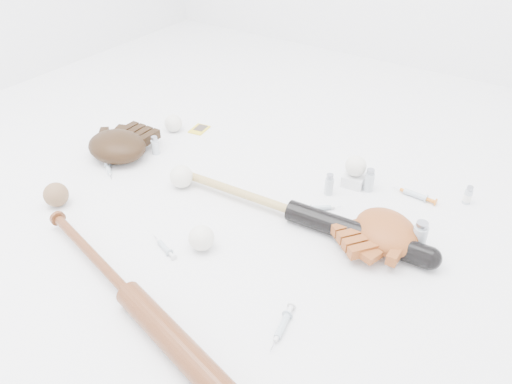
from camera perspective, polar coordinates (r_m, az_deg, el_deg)
The scene contains 21 objects.
bat_dark at distance 1.52m, azimuth 4.16°, elevation -2.15°, with size 0.88×0.06×0.06m, color black, non-canonical shape.
bat_wood at distance 1.30m, azimuth -14.21°, elevation -11.31°, with size 0.89×0.06×0.06m, color brown, non-canonical shape.
glove_dark at distance 1.88m, azimuth -15.59°, elevation 5.11°, with size 0.27×0.27×0.10m, color black, non-canonical shape.
glove_tan at distance 1.47m, azimuth 14.63°, elevation -4.35°, with size 0.24×0.24×0.09m, color brown, non-canonical shape.
trading_card at distance 2.03m, azimuth -6.50°, elevation 7.13°, with size 0.06×0.08×0.00m, color yellow.
pedestal at distance 1.71m, azimuth 11.13°, elevation 1.39°, with size 0.07×0.07×0.04m, color white.
baseball_on_pedestal at distance 1.68m, azimuth 11.34°, elevation 2.93°, with size 0.07×0.07×0.07m, color white.
baseball_left at distance 1.68m, azimuth -8.52°, elevation 1.77°, with size 0.08×0.08×0.08m, color white.
baseball_upper at distance 2.02m, azimuth -9.44°, elevation 7.77°, with size 0.07×0.07×0.07m, color white.
baseball_mid at distance 1.42m, azimuth -6.26°, elevation -5.25°, with size 0.07×0.07×0.07m, color white.
baseball_aged at distance 1.70m, azimuth -21.89°, elevation -0.28°, with size 0.08×0.08×0.08m, color brown.
syringe_0 at distance 1.83m, azimuth -16.48°, elevation 2.50°, with size 0.14×0.02×0.02m, color #ADBCC6, non-canonical shape.
syringe_1 at distance 1.45m, azimuth -10.42°, elevation -6.22°, with size 0.13×0.02×0.02m, color #ADBCC6, non-canonical shape.
syringe_2 at distance 1.58m, azimuth 7.44°, elevation -1.80°, with size 0.14×0.02×0.02m, color #ADBCC6, non-canonical shape.
syringe_3 at distance 1.23m, azimuth 3.03°, elevation -15.03°, with size 0.16×0.03×0.02m, color #ADBCC6, non-canonical shape.
syringe_4 at distance 1.70m, azimuth 17.72°, elevation -0.29°, with size 0.17×0.03×0.02m, color #ADBCC6, non-canonical shape.
vial_0 at distance 1.64m, azimuth 8.37°, elevation 0.89°, with size 0.03×0.03×0.07m, color silver.
vial_1 at distance 1.72m, azimuth 23.08°, elevation -0.30°, with size 0.03×0.03×0.06m, color silver.
vial_2 at distance 1.68m, azimuth 12.83°, elevation 1.36°, with size 0.03×0.03×0.08m, color silver.
vial_3 at distance 1.47m, azimuth 18.18°, elevation -4.84°, with size 0.04×0.04×0.10m, color silver.
vial_4 at distance 1.88m, azimuth -11.46°, elevation 5.26°, with size 0.03×0.03×0.07m, color silver.
Camera 1 is at (0.69, -1.00, 0.96)m, focal length 35.00 mm.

